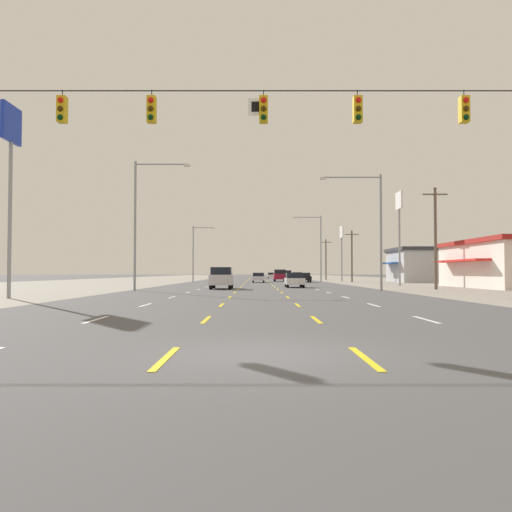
# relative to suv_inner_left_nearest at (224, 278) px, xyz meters

# --- Properties ---
(ground_plane) EXTENTS (572.00, 572.00, 0.00)m
(ground_plane) POSITION_rel_suv_inner_left_nearest_xyz_m (3.31, 27.53, -1.03)
(ground_plane) COLOR #4C4C4F
(lot_apron_left) EXTENTS (28.00, 440.00, 0.01)m
(lot_apron_left) POSITION_rel_suv_inner_left_nearest_xyz_m (-21.44, 27.53, -1.02)
(lot_apron_left) COLOR gray
(lot_apron_left) RESTS_ON ground
(lot_apron_right) EXTENTS (28.00, 440.00, 0.01)m
(lot_apron_right) POSITION_rel_suv_inner_left_nearest_xyz_m (28.06, 27.53, -1.02)
(lot_apron_right) COLOR gray
(lot_apron_right) RESTS_ON ground
(lane_markings) EXTENTS (10.64, 227.60, 0.01)m
(lane_markings) POSITION_rel_suv_inner_left_nearest_xyz_m (3.31, 66.03, -1.02)
(lane_markings) COLOR white
(lane_markings) RESTS_ON ground
(signal_span_wire) EXTENTS (25.28, 0.53, 9.06)m
(signal_span_wire) POSITION_rel_suv_inner_left_nearest_xyz_m (3.30, -29.99, 4.35)
(signal_span_wire) COLOR brown
(signal_span_wire) RESTS_ON ground
(suv_inner_left_nearest) EXTENTS (1.98, 4.90, 1.98)m
(suv_inner_left_nearest) POSITION_rel_suv_inner_left_nearest_xyz_m (0.00, 0.00, 0.00)
(suv_inner_left_nearest) COLOR silver
(suv_inner_left_nearest) RESTS_ON ground
(sedan_inner_right_near) EXTENTS (1.80, 4.50, 1.46)m
(sedan_inner_right_near) POSITION_rel_suv_inner_left_nearest_xyz_m (7.02, 4.83, -0.27)
(sedan_inner_right_near) COLOR white
(sedan_inner_right_near) RESTS_ON ground
(sedan_center_turn_mid) EXTENTS (1.80, 4.50, 1.46)m
(sedan_center_turn_mid) POSITION_rel_suv_inner_left_nearest_xyz_m (3.50, 30.37, -0.27)
(sedan_center_turn_mid) COLOR silver
(sedan_center_turn_mid) RESTS_ON ground
(sedan_far_right_midfar) EXTENTS (1.80, 4.50, 1.46)m
(sedan_far_right_midfar) POSITION_rel_suv_inner_left_nearest_xyz_m (10.54, 32.32, -0.27)
(sedan_far_right_midfar) COLOR black
(sedan_far_right_midfar) RESTS_ON ground
(suv_inner_right_far) EXTENTS (1.98, 4.90, 1.98)m
(suv_inner_right_far) POSITION_rel_suv_inner_left_nearest_xyz_m (7.06, 38.75, 0.00)
(suv_inner_right_far) COLOR maroon
(suv_inner_right_far) RESTS_ON ground
(hatchback_far_right_farther) EXTENTS (1.72, 3.90, 1.54)m
(hatchback_far_right_farther) POSITION_rel_suv_inner_left_nearest_xyz_m (10.13, 42.14, -0.24)
(hatchback_far_right_farther) COLOR navy
(hatchback_far_right_farther) RESTS_ON ground
(suv_far_right_farthest) EXTENTS (1.98, 4.90, 1.98)m
(suv_far_right_farthest) POSITION_rel_suv_inner_left_nearest_xyz_m (10.56, 77.07, 0.00)
(suv_far_right_farthest) COLOR red
(suv_far_right_farthest) RESTS_ON ground
(sedan_inner_right_distant_a) EXTENTS (1.80, 4.50, 1.46)m
(sedan_inner_right_distant_a) POSITION_rel_suv_inner_left_nearest_xyz_m (6.96, 85.51, -0.27)
(sedan_inner_right_distant_a) COLOR white
(sedan_inner_right_distant_a) RESTS_ON ground
(storefront_right_row_2) EXTENTS (13.30, 11.18, 5.26)m
(storefront_right_row_2) POSITION_rel_suv_inner_left_nearest_xyz_m (30.29, 33.03, 1.63)
(storefront_right_row_2) COLOR #B2B2B7
(storefront_right_row_2) RESTS_ON ground
(pole_sign_left_row_0) EXTENTS (0.24, 2.28, 11.36)m
(pole_sign_left_row_0) POSITION_rel_suv_inner_left_nearest_xyz_m (-11.28, -17.48, 7.70)
(pole_sign_left_row_0) COLOR gray
(pole_sign_left_row_0) RESTS_ON ground
(pole_sign_right_row_1) EXTENTS (0.24, 2.29, 10.58)m
(pole_sign_right_row_1) POSITION_rel_suv_inner_left_nearest_xyz_m (19.28, 10.84, 7.09)
(pole_sign_right_row_1) COLOR gray
(pole_sign_right_row_1) RESTS_ON ground
(pole_sign_right_row_2) EXTENTS (0.24, 2.68, 9.46)m
(pole_sign_right_row_2) POSITION_rel_suv_inner_left_nearest_xyz_m (17.83, 41.79, 6.40)
(pole_sign_right_row_2) COLOR gray
(pole_sign_right_row_2) RESTS_ON ground
(streetlight_left_row_0) EXTENTS (4.63, 0.26, 10.71)m
(streetlight_left_row_0) POSITION_rel_suv_inner_left_nearest_xyz_m (-6.38, -4.90, 5.18)
(streetlight_left_row_0) COLOR gray
(streetlight_left_row_0) RESTS_ON ground
(streetlight_right_row_0) EXTENTS (5.15, 0.26, 9.62)m
(streetlight_right_row_0) POSITION_rel_suv_inner_left_nearest_xyz_m (12.88, -4.90, 4.67)
(streetlight_right_row_0) COLOR gray
(streetlight_right_row_0) RESTS_ON ground
(streetlight_left_row_1) EXTENTS (3.58, 0.26, 8.88)m
(streetlight_left_row_1) POSITION_rel_suv_inner_left_nearest_xyz_m (-6.48, 35.28, 4.10)
(streetlight_left_row_1) COLOR gray
(streetlight_left_row_1) RESTS_ON ground
(streetlight_right_row_1) EXTENTS (4.64, 0.26, 10.53)m
(streetlight_right_row_1) POSITION_rel_suv_inner_left_nearest_xyz_m (13.00, 35.28, 5.08)
(streetlight_right_row_1) COLOR gray
(streetlight_right_row_1) RESTS_ON ground
(utility_pole_right_row_0) EXTENTS (2.20, 0.26, 9.00)m
(utility_pole_right_row_0) POSITION_rel_suv_inner_left_nearest_xyz_m (18.97, -1.94, 3.67)
(utility_pole_right_row_0) COLOR brown
(utility_pole_right_row_0) RESTS_ON ground
(utility_pole_right_row_1) EXTENTS (2.20, 0.26, 8.08)m
(utility_pole_right_row_1) POSITION_rel_suv_inner_left_nearest_xyz_m (18.22, 34.48, 3.20)
(utility_pole_right_row_1) COLOR brown
(utility_pole_right_row_1) RESTS_ON ground
(utility_pole_right_row_2) EXTENTS (2.20, 0.26, 8.25)m
(utility_pole_right_row_2) POSITION_rel_suv_inner_left_nearest_xyz_m (17.39, 58.98, 3.29)
(utility_pole_right_row_2) COLOR brown
(utility_pole_right_row_2) RESTS_ON ground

